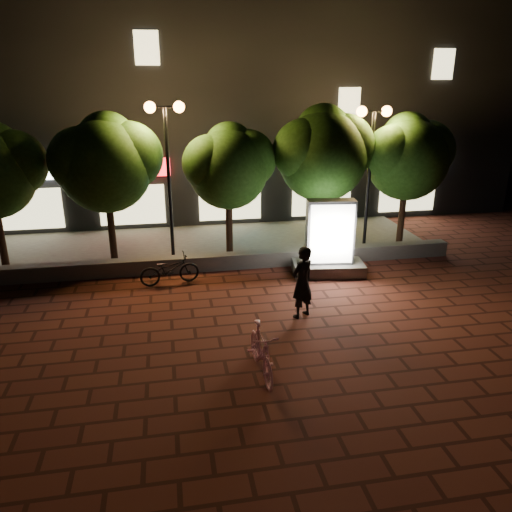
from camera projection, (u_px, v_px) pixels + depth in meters
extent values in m
plane|color=#56251B|center=(238.00, 324.00, 12.56)|extent=(80.00, 80.00, 0.00)
cube|color=slate|center=(220.00, 262.00, 16.18)|extent=(16.00, 0.45, 0.50)
cube|color=slate|center=(213.00, 244.00, 18.57)|extent=(16.00, 5.00, 0.08)
cube|color=black|center=(196.00, 100.00, 22.92)|extent=(28.00, 8.00, 10.00)
cube|color=white|center=(22.00, 171.00, 18.78)|extent=(3.20, 0.12, 0.70)
cube|color=beige|center=(28.00, 209.00, 19.28)|extent=(2.60, 0.10, 1.60)
cube|color=red|center=(129.00, 168.00, 19.46)|extent=(3.20, 0.12, 0.70)
cube|color=beige|center=(132.00, 205.00, 19.96)|extent=(2.60, 0.10, 1.60)
cube|color=#4CCFEF|center=(229.00, 165.00, 20.14)|extent=(3.20, 0.12, 0.70)
cube|color=beige|center=(230.00, 201.00, 20.64)|extent=(2.60, 0.10, 1.60)
cube|color=#FFB204|center=(323.00, 162.00, 20.82)|extent=(3.20, 0.12, 0.70)
cube|color=beige|center=(322.00, 197.00, 21.32)|extent=(2.60, 0.10, 1.60)
cube|color=white|center=(411.00, 160.00, 21.50)|extent=(3.20, 0.12, 0.70)
cube|color=beige|center=(407.00, 193.00, 22.00)|extent=(2.60, 0.10, 1.60)
cube|color=beige|center=(147.00, 48.00, 18.14)|extent=(0.90, 0.10, 1.20)
cube|color=beige|center=(349.00, 103.00, 20.18)|extent=(0.90, 0.10, 1.20)
cube|color=beige|center=(443.00, 64.00, 20.35)|extent=(0.90, 0.10, 1.20)
cylinder|color=#311D13|center=(0.00, 233.00, 15.97)|extent=(0.24, 0.24, 2.25)
sphere|color=#285619|center=(14.00, 163.00, 15.53)|extent=(2.10, 2.10, 2.10)
cylinder|color=#311D13|center=(111.00, 226.00, 16.55)|extent=(0.24, 0.24, 2.34)
sphere|color=#285619|center=(105.00, 167.00, 15.88)|extent=(3.00, 3.00, 3.00)
sphere|color=#285619|center=(129.00, 156.00, 16.09)|extent=(2.25, 2.25, 2.25)
sphere|color=#285619|center=(82.00, 160.00, 15.54)|extent=(2.10, 2.10, 2.10)
sphere|color=#285619|center=(107.00, 142.00, 15.96)|extent=(1.95, 1.95, 1.95)
cylinder|color=#311D13|center=(229.00, 222.00, 17.25)|extent=(0.24, 0.24, 2.21)
sphere|color=#285619|center=(228.00, 170.00, 16.63)|extent=(2.70, 2.70, 2.70)
sphere|color=#285619|center=(247.00, 159.00, 16.83)|extent=(2.03, 2.03, 2.02)
sphere|color=#285619|center=(210.00, 163.00, 16.30)|extent=(1.89, 1.89, 1.89)
sphere|color=#285619|center=(229.00, 148.00, 16.74)|extent=(1.76, 1.76, 1.76)
cylinder|color=#311D13|center=(320.00, 215.00, 17.77)|extent=(0.24, 0.24, 2.43)
sphere|color=#285619|center=(322.00, 157.00, 17.08)|extent=(3.10, 3.10, 3.10)
sphere|color=#285619|center=(342.00, 147.00, 17.29)|extent=(2.33, 2.33, 2.33)
sphere|color=#285619|center=(304.00, 151.00, 16.73)|extent=(2.17, 2.17, 2.17)
sphere|color=#285619|center=(323.00, 133.00, 17.16)|extent=(2.01, 2.02, 2.02)
cylinder|color=#311D13|center=(402.00, 212.00, 18.34)|extent=(0.24, 0.24, 2.29)
sphere|color=#285619|center=(407.00, 160.00, 17.68)|extent=(2.90, 2.90, 2.90)
sphere|color=#285619|center=(424.00, 150.00, 17.89)|extent=(2.18, 2.17, 2.17)
sphere|color=#285619|center=(393.00, 154.00, 17.35)|extent=(2.03, 2.03, 2.03)
sphere|color=#285619|center=(408.00, 138.00, 17.78)|extent=(1.89, 1.88, 1.88)
cylinder|color=black|center=(169.00, 186.00, 16.25)|extent=(0.12, 0.12, 5.00)
cylinder|color=black|center=(164.00, 107.00, 15.41)|extent=(0.90, 0.08, 0.08)
sphere|color=orange|center=(150.00, 107.00, 15.34)|extent=(0.36, 0.36, 0.36)
sphere|color=orange|center=(179.00, 107.00, 15.49)|extent=(0.36, 0.36, 0.36)
cylinder|color=black|center=(369.00, 182.00, 17.48)|extent=(0.12, 0.12, 4.80)
cylinder|color=black|center=(374.00, 111.00, 16.67)|extent=(0.90, 0.08, 0.08)
sphere|color=orange|center=(362.00, 111.00, 16.59)|extent=(0.36, 0.36, 0.36)
sphere|color=orange|center=(387.00, 111.00, 16.75)|extent=(0.36, 0.36, 0.36)
cube|color=slate|center=(328.00, 268.00, 15.80)|extent=(2.36, 1.39, 0.37)
cube|color=#4C4C51|center=(330.00, 232.00, 15.39)|extent=(1.54, 0.70, 2.05)
cube|color=white|center=(332.00, 234.00, 15.14)|extent=(1.35, 0.21, 1.86)
cube|color=white|center=(328.00, 229.00, 15.65)|extent=(1.35, 0.21, 1.86)
imported|color=pink|center=(261.00, 351.00, 10.25)|extent=(0.61, 1.86, 1.10)
imported|color=black|center=(302.00, 282.00, 12.67)|extent=(0.84, 0.76, 1.93)
imported|color=black|center=(169.00, 269.00, 14.90)|extent=(1.88, 0.91, 0.94)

